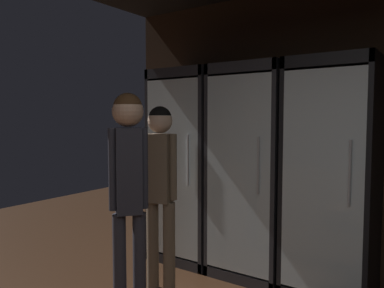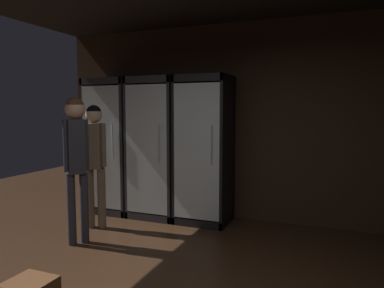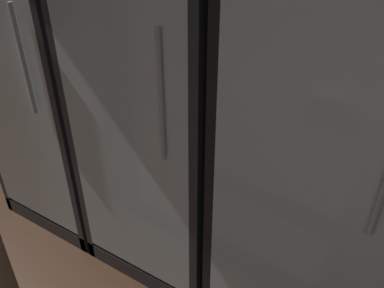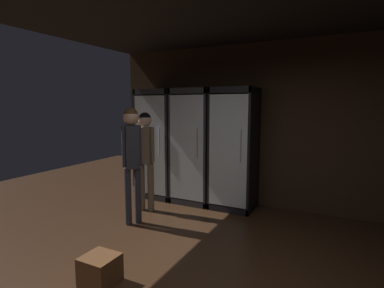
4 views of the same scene
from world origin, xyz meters
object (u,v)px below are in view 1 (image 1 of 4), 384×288
object	(u,v)px
cooler_far_left	(192,167)
cooler_left	(254,172)
shopper_near	(160,178)
cooler_center	(333,181)
shopper_far	(129,177)

from	to	relation	value
cooler_far_left	cooler_left	bearing A→B (deg)	-0.13
shopper_near	cooler_far_left	bearing A→B (deg)	106.36
cooler_far_left	cooler_left	size ratio (longest dim) A/B	1.00
cooler_left	shopper_near	distance (m)	0.97
cooler_far_left	shopper_near	bearing A→B (deg)	-73.64
cooler_center	cooler_far_left	bearing A→B (deg)	179.96
cooler_far_left	shopper_far	size ratio (longest dim) A/B	1.19
cooler_left	shopper_near	world-z (taller)	cooler_left
cooler_left	cooler_center	xyz separation A→B (m)	(0.75, 0.00, -0.01)
cooler_far_left	cooler_center	xyz separation A→B (m)	(1.50, -0.00, -0.01)
shopper_near	shopper_far	xyz separation A→B (m)	(0.16, -0.56, 0.10)
cooler_left	cooler_center	bearing A→B (deg)	0.05
cooler_far_left	shopper_near	xyz separation A→B (m)	(0.24, -0.83, 0.01)
cooler_far_left	shopper_near	distance (m)	0.87
cooler_left	shopper_far	size ratio (longest dim) A/B	1.19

